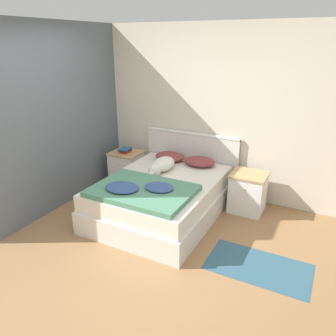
{
  "coord_description": "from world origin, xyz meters",
  "views": [
    {
      "loc": [
        1.92,
        -2.51,
        2.29
      ],
      "look_at": [
        -0.04,
        1.26,
        0.63
      ],
      "focal_mm": 35.0,
      "sensor_mm": 36.0,
      "label": 1
    }
  ],
  "objects": [
    {
      "name": "nightstand_left",
      "position": [
        -1.07,
        1.73,
        0.29
      ],
      "size": [
        0.49,
        0.47,
        0.57
      ],
      "color": "white",
      "rests_on": "ground_plane"
    },
    {
      "name": "wall_back",
      "position": [
        0.0,
        2.13,
        1.27
      ],
      "size": [
        9.0,
        0.06,
        2.55
      ],
      "color": "beige",
      "rests_on": "ground_plane"
    },
    {
      "name": "wall_side_left",
      "position": [
        -1.51,
        1.05,
        1.27
      ],
      "size": [
        0.06,
        3.1,
        2.55
      ],
      "color": "slate",
      "rests_on": "ground_plane"
    },
    {
      "name": "book_stack",
      "position": [
        -1.07,
        1.71,
        0.61
      ],
      "size": [
        0.17,
        0.22,
        0.07
      ],
      "color": "#AD2D28",
      "rests_on": "nightstand_left"
    },
    {
      "name": "dog",
      "position": [
        -0.18,
        1.34,
        0.62
      ],
      "size": [
        0.28,
        0.67,
        0.19
      ],
      "color": "silver",
      "rests_on": "bed"
    },
    {
      "name": "rug",
      "position": [
        1.44,
        0.53,
        0.0
      ],
      "size": [
        1.1,
        0.63,
        0.0
      ],
      "color": "#335B70",
      "rests_on": "ground_plane"
    },
    {
      "name": "pillow_right",
      "position": [
        0.21,
        1.8,
        0.59
      ],
      "size": [
        0.48,
        0.36,
        0.12
      ],
      "color": "brown",
      "rests_on": "bed"
    },
    {
      "name": "quilt",
      "position": [
        -0.05,
        0.58,
        0.58
      ],
      "size": [
        1.22,
        0.88,
        0.12
      ],
      "color": "#4C8466",
      "rests_on": "bed"
    },
    {
      "name": "headboard",
      "position": [
        -0.04,
        2.06,
        0.5
      ],
      "size": [
        1.56,
        0.06,
        0.96
      ],
      "color": "silver",
      "rests_on": "ground_plane"
    },
    {
      "name": "ground_plane",
      "position": [
        0.0,
        0.0,
        0.0
      ],
      "size": [
        16.0,
        16.0,
        0.0
      ],
      "primitive_type": "plane",
      "color": "#997047"
    },
    {
      "name": "bed",
      "position": [
        -0.04,
        1.07,
        0.26
      ],
      "size": [
        1.48,
        1.94,
        0.53
      ],
      "color": "silver",
      "rests_on": "ground_plane"
    },
    {
      "name": "nightstand_right",
      "position": [
        0.99,
        1.73,
        0.29
      ],
      "size": [
        0.49,
        0.47,
        0.57
      ],
      "color": "white",
      "rests_on": "ground_plane"
    },
    {
      "name": "pillow_left",
      "position": [
        -0.29,
        1.8,
        0.59
      ],
      "size": [
        0.48,
        0.36,
        0.12
      ],
      "color": "brown",
      "rests_on": "bed"
    }
  ]
}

